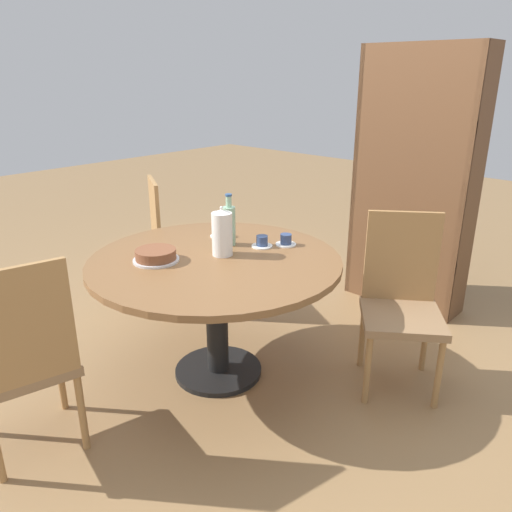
{
  "coord_description": "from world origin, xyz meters",
  "views": [
    {
      "loc": [
        1.87,
        -1.71,
        1.66
      ],
      "look_at": [
        0.0,
        0.33,
        0.64
      ],
      "focal_mm": 35.0,
      "sensor_mm": 36.0,
      "label": 1
    }
  ],
  "objects_px": {
    "chair_a": "(24,358)",
    "cake_main": "(156,255)",
    "chair_c": "(174,242)",
    "bookshelf": "(413,183)",
    "chair_b": "(401,300)",
    "cup_c": "(286,241)",
    "cup_a": "(262,242)",
    "water_bottle": "(229,224)",
    "coffee_pot": "(222,233)",
    "cup_b": "(220,232)"
  },
  "relations": [
    {
      "from": "chair_b",
      "to": "cup_b",
      "type": "distance_m",
      "value": 1.13
    },
    {
      "from": "chair_c",
      "to": "bookshelf",
      "type": "xyz_separation_m",
      "value": [
        1.24,
        1.17,
        0.43
      ]
    },
    {
      "from": "cake_main",
      "to": "coffee_pot",
      "type": "bearing_deg",
      "value": 57.9
    },
    {
      "from": "water_bottle",
      "to": "cup_c",
      "type": "distance_m",
      "value": 0.34
    },
    {
      "from": "chair_a",
      "to": "chair_b",
      "type": "height_order",
      "value": "same"
    },
    {
      "from": "chair_a",
      "to": "cake_main",
      "type": "relative_size",
      "value": 3.92
    },
    {
      "from": "cup_a",
      "to": "cup_c",
      "type": "relative_size",
      "value": 1.0
    },
    {
      "from": "chair_b",
      "to": "chair_c",
      "type": "height_order",
      "value": "same"
    },
    {
      "from": "bookshelf",
      "to": "coffee_pot",
      "type": "height_order",
      "value": "bookshelf"
    },
    {
      "from": "bookshelf",
      "to": "cup_a",
      "type": "height_order",
      "value": "bookshelf"
    },
    {
      "from": "coffee_pot",
      "to": "cup_c",
      "type": "xyz_separation_m",
      "value": [
        0.15,
        0.36,
        -0.1
      ]
    },
    {
      "from": "chair_b",
      "to": "chair_c",
      "type": "distance_m",
      "value": 1.71
    },
    {
      "from": "chair_a",
      "to": "chair_c",
      "type": "height_order",
      "value": "same"
    },
    {
      "from": "cup_b",
      "to": "cup_c",
      "type": "xyz_separation_m",
      "value": [
        0.4,
        0.15,
        0.0
      ]
    },
    {
      "from": "chair_b",
      "to": "coffee_pot",
      "type": "relative_size",
      "value": 3.49
    },
    {
      "from": "water_bottle",
      "to": "cup_b",
      "type": "relative_size",
      "value": 2.5
    },
    {
      "from": "cake_main",
      "to": "bookshelf",
      "type": "bearing_deg",
      "value": 74.23
    },
    {
      "from": "bookshelf",
      "to": "cup_a",
      "type": "xyz_separation_m",
      "value": [
        -0.26,
        -1.3,
        -0.18
      ]
    },
    {
      "from": "water_bottle",
      "to": "cup_a",
      "type": "bearing_deg",
      "value": 31.54
    },
    {
      "from": "cake_main",
      "to": "cup_b",
      "type": "height_order",
      "value": "cup_b"
    },
    {
      "from": "chair_c",
      "to": "bookshelf",
      "type": "bearing_deg",
      "value": -106.95
    },
    {
      "from": "chair_a",
      "to": "chair_b",
      "type": "xyz_separation_m",
      "value": [
        0.93,
        1.65,
        0.0
      ]
    },
    {
      "from": "chair_b",
      "to": "cup_a",
      "type": "bearing_deg",
      "value": 169.36
    },
    {
      "from": "chair_a",
      "to": "cup_c",
      "type": "xyz_separation_m",
      "value": [
        0.29,
        1.43,
        0.25
      ]
    },
    {
      "from": "water_bottle",
      "to": "cup_a",
      "type": "xyz_separation_m",
      "value": [
        0.16,
        0.1,
        -0.1
      ]
    },
    {
      "from": "chair_a",
      "to": "water_bottle",
      "type": "distance_m",
      "value": 1.26
    },
    {
      "from": "chair_b",
      "to": "chair_c",
      "type": "relative_size",
      "value": 1.0
    },
    {
      "from": "chair_a",
      "to": "cup_b",
      "type": "bearing_deg",
      "value": -162.97
    },
    {
      "from": "bookshelf",
      "to": "water_bottle",
      "type": "bearing_deg",
      "value": 73.05
    },
    {
      "from": "chair_b",
      "to": "cup_b",
      "type": "bearing_deg",
      "value": 164.06
    },
    {
      "from": "chair_c",
      "to": "cup_a",
      "type": "relative_size",
      "value": 7.98
    },
    {
      "from": "water_bottle",
      "to": "cup_c",
      "type": "height_order",
      "value": "water_bottle"
    },
    {
      "from": "chair_c",
      "to": "coffee_pot",
      "type": "height_order",
      "value": "coffee_pot"
    },
    {
      "from": "chair_b",
      "to": "cup_b",
      "type": "xyz_separation_m",
      "value": [
        -1.04,
        -0.37,
        0.25
      ]
    },
    {
      "from": "cup_c",
      "to": "bookshelf",
      "type": "bearing_deg",
      "value": 81.3
    },
    {
      "from": "cup_a",
      "to": "chair_c",
      "type": "bearing_deg",
      "value": 172.51
    },
    {
      "from": "chair_b",
      "to": "cup_c",
      "type": "distance_m",
      "value": 0.72
    },
    {
      "from": "chair_b",
      "to": "bookshelf",
      "type": "relative_size",
      "value": 0.52
    },
    {
      "from": "chair_b",
      "to": "chair_a",
      "type": "bearing_deg",
      "value": -155.01
    },
    {
      "from": "cup_b",
      "to": "chair_a",
      "type": "bearing_deg",
      "value": -85.43
    },
    {
      "from": "cup_b",
      "to": "cake_main",
      "type": "bearing_deg",
      "value": -84.11
    },
    {
      "from": "water_bottle",
      "to": "cup_a",
      "type": "height_order",
      "value": "water_bottle"
    },
    {
      "from": "cup_a",
      "to": "cup_b",
      "type": "distance_m",
      "value": 0.32
    },
    {
      "from": "chair_b",
      "to": "bookshelf",
      "type": "distance_m",
      "value": 1.15
    },
    {
      "from": "chair_b",
      "to": "coffee_pot",
      "type": "bearing_deg",
      "value": -179.17
    },
    {
      "from": "water_bottle",
      "to": "cup_b",
      "type": "height_order",
      "value": "water_bottle"
    },
    {
      "from": "chair_b",
      "to": "cake_main",
      "type": "height_order",
      "value": "chair_b"
    },
    {
      "from": "chair_a",
      "to": "chair_c",
      "type": "relative_size",
      "value": 1.0
    },
    {
      "from": "cup_a",
      "to": "cup_b",
      "type": "height_order",
      "value": "same"
    },
    {
      "from": "cup_b",
      "to": "cup_c",
      "type": "distance_m",
      "value": 0.42
    }
  ]
}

